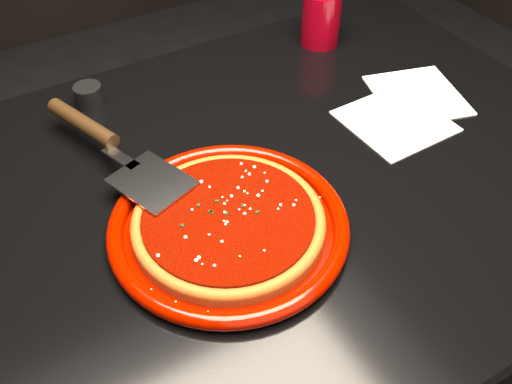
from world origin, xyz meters
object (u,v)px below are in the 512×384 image
cup (321,18)px  plate (229,225)px  ramekin (89,95)px  pizza_server (115,147)px  table (241,329)px

cup → plate: bearing=-138.2°
cup → ramekin: bearing=176.7°
pizza_server → ramekin: bearing=65.4°
table → pizza_server: pizza_server is taller
table → cup: bearing=39.5°
cup → table: bearing=-140.5°
plate → ramekin: size_ratio=6.86×
ramekin → table: bearing=-69.6°
plate → pizza_server: pizza_server is taller
table → plate: size_ratio=3.70×
pizza_server → cup: cup is taller
table → plate: bearing=-125.9°
cup → ramekin: cup is taller
ramekin → plate: bearing=-80.1°
plate → pizza_server: size_ratio=0.91×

